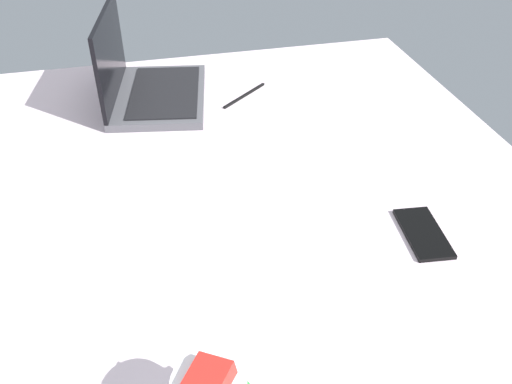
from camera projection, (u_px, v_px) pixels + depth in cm
name	position (u px, v px, depth cm)	size (l,w,h in cm)	color
bed_mattress	(230.00, 300.00, 99.94)	(180.00, 140.00, 18.00)	silver
laptop	(146.00, 84.00, 140.59)	(36.46, 28.32, 23.00)	#4C4C51
cell_phone	(423.00, 233.00, 100.49)	(6.80, 14.00, 0.80)	black
charger_cable	(245.00, 95.00, 144.54)	(17.00, 0.60, 0.60)	black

